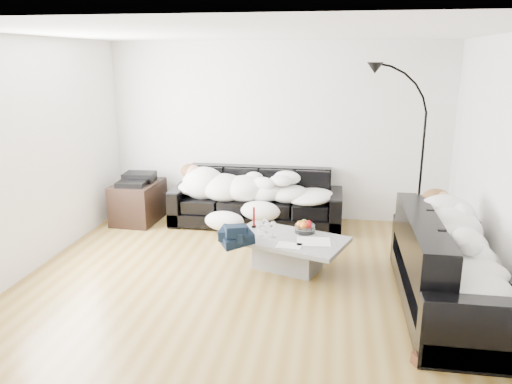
# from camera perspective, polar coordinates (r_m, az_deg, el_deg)

# --- Properties ---
(ground) EXTENTS (5.00, 5.00, 0.00)m
(ground) POSITION_cam_1_polar(r_m,az_deg,el_deg) (5.64, -0.49, -9.65)
(ground) COLOR olive
(ground) RESTS_ON ground
(wall_back) EXTENTS (5.00, 0.02, 2.60)m
(wall_back) POSITION_cam_1_polar(r_m,az_deg,el_deg) (7.43, 2.43, 6.88)
(wall_back) COLOR silver
(wall_back) RESTS_ON ground
(wall_left) EXTENTS (0.02, 4.50, 2.60)m
(wall_left) POSITION_cam_1_polar(r_m,az_deg,el_deg) (6.16, -24.16, 3.85)
(wall_left) COLOR silver
(wall_left) RESTS_ON ground
(wall_right) EXTENTS (0.02, 4.50, 2.60)m
(wall_right) POSITION_cam_1_polar(r_m,az_deg,el_deg) (5.41, 26.59, 2.16)
(wall_right) COLOR silver
(wall_right) RESTS_ON ground
(ceiling) EXTENTS (5.00, 5.00, 0.00)m
(ceiling) POSITION_cam_1_polar(r_m,az_deg,el_deg) (5.13, -0.56, 17.76)
(ceiling) COLOR white
(ceiling) RESTS_ON ground
(sofa_back) EXTENTS (2.45, 0.85, 0.80)m
(sofa_back) POSITION_cam_1_polar(r_m,az_deg,el_deg) (7.21, 0.05, -0.67)
(sofa_back) COLOR black
(sofa_back) RESTS_ON ground
(sofa_right) EXTENTS (0.95, 2.22, 0.90)m
(sofa_right) POSITION_cam_1_polar(r_m,az_deg,el_deg) (5.18, 21.82, -7.70)
(sofa_right) COLOR black
(sofa_right) RESTS_ON ground
(sleeper_back) EXTENTS (2.07, 0.72, 0.41)m
(sleeper_back) POSITION_cam_1_polar(r_m,az_deg,el_deg) (7.11, -0.01, 0.98)
(sleeper_back) COLOR white
(sleeper_back) RESTS_ON sofa_back
(sleeper_right) EXTENTS (0.80, 1.90, 0.47)m
(sleeper_right) POSITION_cam_1_polar(r_m,az_deg,el_deg) (5.11, 22.04, -5.59)
(sleeper_right) COLOR white
(sleeper_right) RESTS_ON sofa_right
(teal_cushion) EXTENTS (0.42, 0.38, 0.20)m
(teal_cushion) POSITION_cam_1_polar(r_m,az_deg,el_deg) (5.72, 20.08, -2.54)
(teal_cushion) COLOR #0C5838
(teal_cushion) RESTS_ON sofa_right
(coffee_table) EXTENTS (1.47, 1.14, 0.38)m
(coffee_table) POSITION_cam_1_polar(r_m,az_deg,el_deg) (5.79, 3.61, -6.96)
(coffee_table) COLOR #939699
(coffee_table) RESTS_ON ground
(fruit_bowl) EXTENTS (0.25, 0.25, 0.15)m
(fruit_bowl) POSITION_cam_1_polar(r_m,az_deg,el_deg) (5.88, 5.62, -3.94)
(fruit_bowl) COLOR white
(fruit_bowl) RESTS_ON coffee_table
(wine_glass_a) EXTENTS (0.08, 0.08, 0.18)m
(wine_glass_a) POSITION_cam_1_polar(r_m,az_deg,el_deg) (5.85, 1.08, -3.81)
(wine_glass_a) COLOR white
(wine_glass_a) RESTS_ON coffee_table
(wine_glass_b) EXTENTS (0.08, 0.08, 0.16)m
(wine_glass_b) POSITION_cam_1_polar(r_m,az_deg,el_deg) (5.73, 0.63, -4.32)
(wine_glass_b) COLOR white
(wine_glass_b) RESTS_ON coffee_table
(wine_glass_c) EXTENTS (0.10, 0.10, 0.19)m
(wine_glass_c) POSITION_cam_1_polar(r_m,az_deg,el_deg) (5.69, 1.95, -4.30)
(wine_glass_c) COLOR white
(wine_glass_c) RESTS_ON coffee_table
(candle_left) EXTENTS (0.05, 0.05, 0.25)m
(candle_left) POSITION_cam_1_polar(r_m,az_deg,el_deg) (6.00, -0.29, -2.94)
(candle_left) COLOR maroon
(candle_left) RESTS_ON coffee_table
(candle_right) EXTENTS (0.06, 0.06, 0.25)m
(candle_right) POSITION_cam_1_polar(r_m,az_deg,el_deg) (6.01, -0.20, -2.93)
(candle_right) COLOR maroon
(candle_right) RESTS_ON coffee_table
(newspaper_a) EXTENTS (0.39, 0.31, 0.01)m
(newspaper_a) POSITION_cam_1_polar(r_m,az_deg,el_deg) (5.62, 6.59, -5.62)
(newspaper_a) COLOR silver
(newspaper_a) RESTS_ON coffee_table
(newspaper_b) EXTENTS (0.29, 0.22, 0.01)m
(newspaper_b) POSITION_cam_1_polar(r_m,az_deg,el_deg) (5.48, 3.81, -6.09)
(newspaper_b) COLOR silver
(newspaper_b) RESTS_ON coffee_table
(navy_jacket) EXTENTS (0.43, 0.38, 0.18)m
(navy_jacket) POSITION_cam_1_polar(r_m,az_deg,el_deg) (5.48, -2.25, -4.23)
(navy_jacket) COLOR black
(navy_jacket) RESTS_ON coffee_table
(shoes) EXTENTS (0.55, 0.46, 0.11)m
(shoes) POSITION_cam_1_polar(r_m,az_deg,el_deg) (4.49, 20.09, -16.87)
(shoes) COLOR #472311
(shoes) RESTS_ON ground
(av_cabinet) EXTENTS (0.62, 0.87, 0.58)m
(av_cabinet) POSITION_cam_1_polar(r_m,az_deg,el_deg) (7.61, -13.30, -1.09)
(av_cabinet) COLOR black
(av_cabinet) RESTS_ON ground
(stereo) EXTENTS (0.46, 0.37, 0.13)m
(stereo) POSITION_cam_1_polar(r_m,az_deg,el_deg) (7.52, -13.46, 1.52)
(stereo) COLOR black
(stereo) RESTS_ON av_cabinet
(floor_lamp) EXTENTS (0.79, 0.49, 2.03)m
(floor_lamp) POSITION_cam_1_polar(r_m,az_deg,el_deg) (7.15, 18.44, 3.47)
(floor_lamp) COLOR black
(floor_lamp) RESTS_ON ground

